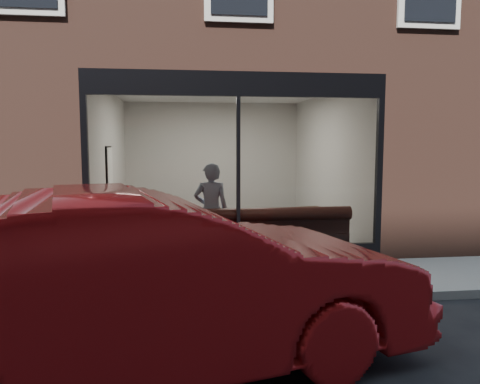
{
  "coord_description": "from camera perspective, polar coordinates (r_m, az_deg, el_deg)",
  "views": [
    {
      "loc": [
        -0.97,
        -5.63,
        2.06
      ],
      "look_at": [
        0.07,
        2.4,
        1.19
      ],
      "focal_mm": 35.0,
      "sensor_mm": 36.0,
      "label": 1
    }
  ],
  "objects": [
    {
      "name": "kerb_near",
      "position": [
        6.01,
        2.37,
        -13.33
      ],
      "size": [
        40.0,
        0.1,
        0.12
      ],
      "primitive_type": "cube",
      "color": "gray",
      "rests_on": "ground"
    },
    {
      "name": "storefront_kick",
      "position": [
        7.98,
        -0.21,
        -7.74
      ],
      "size": [
        5.0,
        0.1,
        0.3
      ],
      "primitive_type": "cube",
      "color": "black",
      "rests_on": "ground"
    },
    {
      "name": "ground",
      "position": [
        6.07,
        2.29,
        -13.71
      ],
      "size": [
        120.0,
        120.0,
        0.0
      ],
      "primitive_type": "plane",
      "color": "black",
      "rests_on": "ground"
    },
    {
      "name": "sidewalk_near",
      "position": [
        7.01,
        0.89,
        -10.92
      ],
      "size": [
        40.0,
        2.0,
        0.01
      ],
      "primitive_type": "cube",
      "color": "gray",
      "rests_on": "ground"
    },
    {
      "name": "host_building_backfill",
      "position": [
        16.67,
        -4.09,
        4.51
      ],
      "size": [
        5.0,
        6.0,
        3.2
      ],
      "primitive_type": "cube",
      "color": "#553226",
      "rests_on": "ground"
    },
    {
      "name": "cafe_floor",
      "position": [
        10.87,
        -2.17,
        -4.71
      ],
      "size": [
        6.0,
        6.0,
        0.0
      ],
      "primitive_type": "plane",
      "color": "#2D2D30",
      "rests_on": "ground"
    },
    {
      "name": "banquette",
      "position": [
        8.34,
        -0.56,
        -6.59
      ],
      "size": [
        4.0,
        0.55,
        0.45
      ],
      "primitive_type": "cube",
      "color": "#3D1C16",
      "rests_on": "cafe_floor"
    },
    {
      "name": "person",
      "position": [
        8.37,
        -3.55,
        -2.25
      ],
      "size": [
        0.63,
        0.42,
        1.69
      ],
      "primitive_type": "imported",
      "rotation": [
        0.0,
        0.0,
        3.12
      ],
      "color": "#8D9EB8",
      "rests_on": "cafe_floor"
    },
    {
      "name": "cafe_table_left",
      "position": [
        8.79,
        -12.28,
        -2.67
      ],
      "size": [
        0.83,
        0.83,
        0.04
      ],
      "primitive_type": "cube",
      "rotation": [
        0.0,
        0.0,
        0.38
      ],
      "color": "black",
      "rests_on": "cafe_floor"
    },
    {
      "name": "cafe_wall_back",
      "position": [
        13.66,
        -3.35,
        4.17
      ],
      "size": [
        5.0,
        0.0,
        5.0
      ],
      "primitive_type": "plane",
      "rotation": [
        1.57,
        0.0,
        0.0
      ],
      "color": "beige",
      "rests_on": "ground"
    },
    {
      "name": "cafe_chair_left",
      "position": [
        9.46,
        -5.16,
        -5.01
      ],
      "size": [
        0.5,
        0.5,
        0.04
      ],
      "primitive_type": "cube",
      "rotation": [
        0.0,
        0.0,
        3.28
      ],
      "color": "black",
      "rests_on": "cafe_floor"
    },
    {
      "name": "storefront_mullion",
      "position": [
        7.76,
        -0.22,
        2.34
      ],
      "size": [
        0.06,
        0.1,
        2.5
      ],
      "primitive_type": "cube",
      "color": "black",
      "rests_on": "storefront_kick"
    },
    {
      "name": "host_building_pier_right",
      "position": [
        14.43,
        11.71,
        4.16
      ],
      "size": [
        2.5,
        12.0,
        3.2
      ],
      "primitive_type": "cube",
      "color": "#553226",
      "rests_on": "ground"
    },
    {
      "name": "wall_poster",
      "position": [
        10.43,
        -15.58,
        2.81
      ],
      "size": [
        0.02,
        0.67,
        0.89
      ],
      "primitive_type": "cube",
      "color": "white",
      "rests_on": "cafe_wall_left"
    },
    {
      "name": "storefront_glass",
      "position": [
        7.73,
        -0.19,
        2.33
      ],
      "size": [
        4.8,
        0.0,
        4.8
      ],
      "primitive_type": "plane",
      "rotation": [
        1.57,
        0.0,
        0.0
      ],
      "color": "white",
      "rests_on": "storefront_kick"
    },
    {
      "name": "storefront_header",
      "position": [
        7.8,
        -0.22,
        13.03
      ],
      "size": [
        5.0,
        0.1,
        0.4
      ],
      "primitive_type": "cube",
      "color": "black",
      "rests_on": "host_building_upper"
    },
    {
      "name": "host_building_pier_left",
      "position": [
        13.92,
        -18.97,
        3.89
      ],
      "size": [
        2.5,
        12.0,
        3.2
      ],
      "primitive_type": "cube",
      "color": "#553226",
      "rests_on": "ground"
    },
    {
      "name": "cafe_wall_left",
      "position": [
        10.75,
        -15.56,
        3.44
      ],
      "size": [
        0.0,
        6.0,
        6.0
      ],
      "primitive_type": "plane",
      "rotation": [
        1.57,
        0.0,
        1.57
      ],
      "color": "beige",
      "rests_on": "ground"
    },
    {
      "name": "cafe_wall_right",
      "position": [
        11.19,
        10.63,
        3.65
      ],
      "size": [
        0.0,
        6.0,
        6.0
      ],
      "primitive_type": "plane",
      "rotation": [
        1.57,
        0.0,
        -1.57
      ],
      "color": "beige",
      "rests_on": "ground"
    },
    {
      "name": "parked_car",
      "position": [
        4.24,
        -11.08,
        -10.96
      ],
      "size": [
        5.27,
        2.91,
        1.64
      ],
      "primitive_type": "imported",
      "rotation": [
        0.0,
        0.0,
        1.82
      ],
      "color": "#AA1417",
      "rests_on": "ground"
    },
    {
      "name": "cafe_table_right",
      "position": [
        9.25,
        8.53,
        -2.16
      ],
      "size": [
        0.83,
        0.83,
        0.04
      ],
      "primitive_type": "cube",
      "rotation": [
        0.0,
        0.0,
        0.23
      ],
      "color": "black",
      "rests_on": "cafe_floor"
    },
    {
      "name": "cafe_ceiling",
      "position": [
        10.74,
        -2.24,
        12.15
      ],
      "size": [
        6.0,
        6.0,
        0.0
      ],
      "primitive_type": "plane",
      "rotation": [
        3.14,
        0.0,
        0.0
      ],
      "color": "white",
      "rests_on": "host_building_upper"
    }
  ]
}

